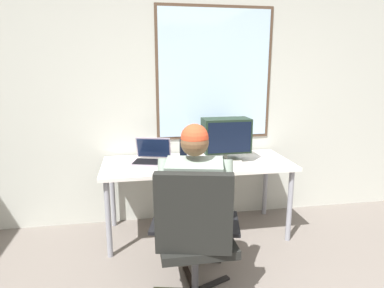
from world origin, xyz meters
name	(u,v)px	position (x,y,z in m)	size (l,w,h in m)	color
wall_rear	(188,97)	(0.01, 2.57, 1.31)	(5.88, 0.08, 2.60)	#B8BBB0
desk	(197,168)	(0.03, 2.15, 0.67)	(1.78, 0.72, 0.73)	gray
office_chair	(194,231)	(-0.18, 1.15, 0.55)	(0.66, 0.63, 0.99)	black
person_seated	(195,202)	(-0.13, 1.40, 0.65)	(0.61, 0.81, 1.25)	#505245
crt_monitor	(226,136)	(0.31, 2.15, 0.98)	(0.45, 0.24, 0.41)	beige
laptop	(152,156)	(-0.39, 2.23, 0.79)	(0.40, 0.37, 0.22)	gray
wine_glass	(191,157)	(-0.06, 1.97, 0.83)	(0.07, 0.07, 0.14)	silver
desk_speaker	(183,149)	(-0.09, 2.27, 0.83)	(0.06, 0.09, 0.20)	black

